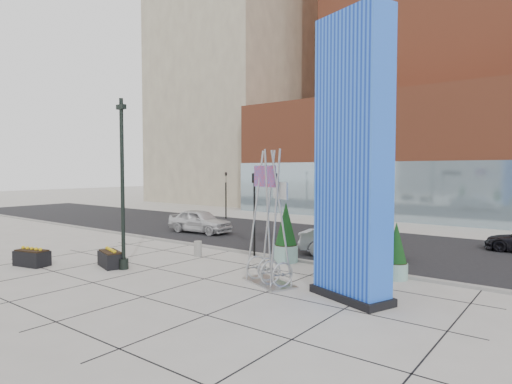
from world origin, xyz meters
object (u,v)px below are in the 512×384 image
Objects in this scene: lamp_post at (123,200)px; public_art_sculpture at (269,249)px; overhead_street_sign at (266,185)px; car_white_west at (200,221)px; blue_pylon at (352,163)px; car_silver_mid at (350,241)px; concrete_bollard at (198,249)px.

public_art_sculpture is (6.39, 1.93, -1.68)m from lamp_post.
overhead_street_sign is 0.89× the size of car_white_west.
blue_pylon is at bearing -13.82° from overhead_street_sign.
blue_pylon is 1.85× the size of public_art_sculpture.
car_silver_mid reaches higher than car_white_west.
lamp_post is 1.58× the size of car_white_west.
lamp_post is 10.93m from car_silver_mid.
public_art_sculpture is 1.23× the size of overhead_street_sign.
public_art_sculpture is 1.09× the size of car_white_west.
concrete_bollard is (0.59, 3.92, -2.63)m from lamp_post.
public_art_sculpture is 6.66× the size of concrete_bollard.
car_white_west is (-8.44, 3.93, -2.76)m from overhead_street_sign.
lamp_post is (-9.68, -2.02, -1.53)m from blue_pylon.
overhead_street_sign is 4.99m from car_silver_mid.
blue_pylon is at bearing -11.79° from concrete_bollard.
blue_pylon is 1.28× the size of lamp_post.
concrete_bollard is at bearing 81.46° from lamp_post.
blue_pylon is 16.95m from car_white_west.
overhead_street_sign is (2.87, 1.80, 3.17)m from concrete_bollard.
public_art_sculpture is 5.28m from overhead_street_sign.
lamp_post is at bearing -141.26° from public_art_sculpture.
blue_pylon is 2.01× the size of car_white_west.
blue_pylon is at bearing -166.53° from car_silver_mid.
overhead_street_sign is (-2.93, 3.79, 2.22)m from public_art_sculpture.
concrete_bollard is 7.54m from car_silver_mid.
blue_pylon is at bearing 23.60° from public_art_sculpture.
lamp_post reaches higher than overhead_street_sign.
overhead_street_sign reaches higher than car_white_west.
car_silver_mid is at bearing 51.52° from lamp_post.
overhead_street_sign is (3.46, 5.72, 0.55)m from lamp_post.
car_white_west is at bearing 134.17° from concrete_bollard.
overhead_street_sign is (-6.22, 3.69, -0.99)m from blue_pylon.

